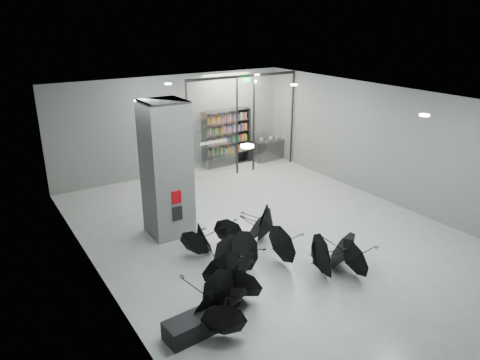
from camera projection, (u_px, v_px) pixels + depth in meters
room at (278, 145)px, 12.40m from camera, size 14.00×14.02×4.01m
column at (166, 169)px, 13.02m from camera, size 1.20×1.20×4.00m
fire_cabinet at (177, 197)px, 12.75m from camera, size 0.28×0.04×0.38m
info_panel at (177, 213)px, 12.93m from camera, size 0.30×0.03×0.42m
exit_sign at (246, 80)px, 17.48m from camera, size 0.30×0.06×0.15m
glass_partition at (243, 121)px, 18.19m from camera, size 5.06×0.08×4.00m
bench at (195, 325)px, 9.26m from camera, size 1.34×0.66×0.42m
bookshelf at (227, 138)px, 19.50m from camera, size 2.21×0.55×2.41m
shop_counter at (269, 150)px, 20.44m from camera, size 1.56×0.70×0.92m
umbrella_cluster at (258, 265)px, 11.28m from camera, size 5.61×4.72×1.31m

